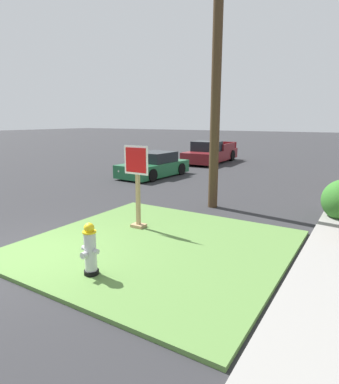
{
  "coord_description": "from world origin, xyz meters",
  "views": [
    {
      "loc": [
        6.06,
        -3.96,
        2.89
      ],
      "look_at": [
        1.54,
        3.35,
        0.98
      ],
      "focal_mm": 30.57,
      "sensor_mm": 36.0,
      "label": 1
    }
  ],
  "objects_px": {
    "utility_pole": "(217,37)",
    "manhole_cover": "(97,224)",
    "parked_sedan_green": "(154,166)",
    "pickup_truck_maroon": "(210,154)",
    "stop_sign": "(137,188)",
    "fire_hydrant": "(90,250)"
  },
  "relations": [
    {
      "from": "stop_sign",
      "to": "utility_pole",
      "type": "relative_size",
      "value": 0.21
    },
    {
      "from": "manhole_cover",
      "to": "pickup_truck_maroon",
      "type": "distance_m",
      "value": 14.38
    },
    {
      "from": "parked_sedan_green",
      "to": "pickup_truck_maroon",
      "type": "bearing_deg",
      "value": 88.63
    },
    {
      "from": "manhole_cover",
      "to": "utility_pole",
      "type": "height_order",
      "value": "utility_pole"
    },
    {
      "from": "manhole_cover",
      "to": "pickup_truck_maroon",
      "type": "bearing_deg",
      "value": 102.06
    },
    {
      "from": "utility_pole",
      "to": "parked_sedan_green",
      "type": "bearing_deg",
      "value": 142.05
    },
    {
      "from": "parked_sedan_green",
      "to": "pickup_truck_maroon",
      "type": "height_order",
      "value": "pickup_truck_maroon"
    },
    {
      "from": "fire_hydrant",
      "to": "utility_pole",
      "type": "bearing_deg",
      "value": 92.05
    },
    {
      "from": "parked_sedan_green",
      "to": "utility_pole",
      "type": "relative_size",
      "value": 0.4
    },
    {
      "from": "fire_hydrant",
      "to": "utility_pole",
      "type": "height_order",
      "value": "utility_pole"
    },
    {
      "from": "parked_sedan_green",
      "to": "fire_hydrant",
      "type": "bearing_deg",
      "value": -61.54
    },
    {
      "from": "fire_hydrant",
      "to": "manhole_cover",
      "type": "xyz_separation_m",
      "value": [
        -2.2,
        2.42,
        -0.54
      ]
    },
    {
      "from": "manhole_cover",
      "to": "parked_sedan_green",
      "type": "bearing_deg",
      "value": 112.94
    },
    {
      "from": "pickup_truck_maroon",
      "to": "utility_pole",
      "type": "bearing_deg",
      "value": -64.8
    },
    {
      "from": "fire_hydrant",
      "to": "utility_pole",
      "type": "relative_size",
      "value": 0.1
    },
    {
      "from": "stop_sign",
      "to": "pickup_truck_maroon",
      "type": "bearing_deg",
      "value": 107.25
    },
    {
      "from": "utility_pole",
      "to": "manhole_cover",
      "type": "bearing_deg",
      "value": -119.92
    },
    {
      "from": "fire_hydrant",
      "to": "stop_sign",
      "type": "distance_m",
      "value": 2.84
    },
    {
      "from": "fire_hydrant",
      "to": "stop_sign",
      "type": "relative_size",
      "value": 0.46
    },
    {
      "from": "parked_sedan_green",
      "to": "utility_pole",
      "type": "bearing_deg",
      "value": -37.95
    },
    {
      "from": "stop_sign",
      "to": "manhole_cover",
      "type": "bearing_deg",
      "value": -170.64
    },
    {
      "from": "pickup_truck_maroon",
      "to": "utility_pole",
      "type": "height_order",
      "value": "utility_pole"
    }
  ]
}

